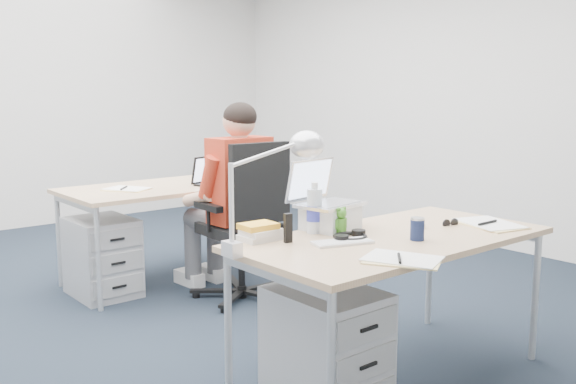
{
  "coord_description": "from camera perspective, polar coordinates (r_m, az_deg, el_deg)",
  "views": [
    {
      "loc": [
        -2.2,
        -3.44,
        1.44
      ],
      "look_at": [
        0.17,
        -0.58,
        0.85
      ],
      "focal_mm": 40.0,
      "sensor_mm": 36.0,
      "label": 1
    }
  ],
  "objects": [
    {
      "name": "sunglasses",
      "position": [
        3.51,
        14.24,
        -2.7
      ],
      "size": [
        0.11,
        0.07,
        0.02
      ],
      "primitive_type": null,
      "rotation": [
        0.0,
        0.0,
        -0.19
      ],
      "color": "black",
      "rests_on": "desk_near"
    },
    {
      "name": "seated_person",
      "position": [
        4.54,
        -5.42,
        -0.76
      ],
      "size": [
        0.44,
        0.76,
        1.35
      ],
      "rotation": [
        0.0,
        0.0,
        0.06
      ],
      "color": "#B53019",
      "rests_on": "ground"
    },
    {
      "name": "desk_far",
      "position": [
        4.95,
        -10.3,
        0.09
      ],
      "size": [
        1.6,
        0.8,
        0.73
      ],
      "color": "tan",
      "rests_on": "ground"
    },
    {
      "name": "dark_laptop",
      "position": [
        4.88,
        -6.22,
        1.97
      ],
      "size": [
        0.38,
        0.37,
        0.23
      ],
      "primitive_type": null,
      "rotation": [
        0.0,
        0.0,
        0.24
      ],
      "color": "black",
      "rests_on": "desk_far"
    },
    {
      "name": "floor",
      "position": [
        4.32,
        -6.79,
        -10.48
      ],
      "size": [
        7.0,
        7.0,
        0.0
      ],
      "primitive_type": "plane",
      "color": "black",
      "rests_on": "ground"
    },
    {
      "name": "desk_lamp",
      "position": [
        2.82,
        -2.33,
        0.18
      ],
      "size": [
        0.5,
        0.24,
        0.55
      ],
      "primitive_type": null,
      "rotation": [
        0.0,
        0.0,
        0.14
      ],
      "color": "silver",
      "rests_on": "desk_near"
    },
    {
      "name": "desk_near",
      "position": [
        3.21,
        9.34,
        -4.68
      ],
      "size": [
        1.6,
        0.8,
        0.73
      ],
      "color": "tan",
      "rests_on": "ground"
    },
    {
      "name": "papers_left",
      "position": [
        2.74,
        10.15,
        -5.97
      ],
      "size": [
        0.33,
        0.38,
        0.01
      ],
      "primitive_type": "cube",
      "rotation": [
        0.0,
        0.0,
        0.45
      ],
      "color": "#EED489",
      "rests_on": "desk_near"
    },
    {
      "name": "drawer_pedestal_far",
      "position": [
        4.74,
        -16.19,
        -5.56
      ],
      "size": [
        0.4,
        0.5,
        0.55
      ],
      "primitive_type": "cube",
      "color": "#ABADB1",
      "rests_on": "ground"
    },
    {
      "name": "room",
      "position": [
        4.09,
        -7.25,
        12.81
      ],
      "size": [
        6.02,
        7.02,
        2.8
      ],
      "color": "beige",
      "rests_on": "ground"
    },
    {
      "name": "cordless_phone",
      "position": [
        3.01,
        0.01,
        -3.22
      ],
      "size": [
        0.04,
        0.03,
        0.14
      ],
      "primitive_type": "cube",
      "rotation": [
        0.0,
        0.0,
        -0.21
      ],
      "color": "black",
      "rests_on": "desk_near"
    },
    {
      "name": "papers_right",
      "position": [
        3.57,
        17.51,
        -2.76
      ],
      "size": [
        0.33,
        0.4,
        0.01
      ],
      "primitive_type": "cube",
      "rotation": [
        0.0,
        0.0,
        -0.29
      ],
      "color": "#EED489",
      "rests_on": "desk_near"
    },
    {
      "name": "silver_laptop",
      "position": [
        3.29,
        3.82,
        -0.29
      ],
      "size": [
        0.37,
        0.31,
        0.35
      ],
      "primitive_type": null,
      "rotation": [
        0.0,
        0.0,
        0.15
      ],
      "color": "silver",
      "rests_on": "desk_near"
    },
    {
      "name": "far_cup",
      "position": [
        5.2,
        -4.83,
        1.78
      ],
      "size": [
        0.1,
        0.1,
        0.11
      ],
      "primitive_type": "cylinder",
      "rotation": [
        0.0,
        0.0,
        0.39
      ],
      "color": "white",
      "rests_on": "desk_far"
    },
    {
      "name": "water_bottle",
      "position": [
        3.21,
        2.37,
        -1.4
      ],
      "size": [
        0.08,
        0.08,
        0.26
      ],
      "primitive_type": "cylinder",
      "rotation": [
        0.0,
        0.0,
        -0.05
      ],
      "color": "silver",
      "rests_on": "desk_near"
    },
    {
      "name": "far_papers",
      "position": [
        4.76,
        -14.16,
        0.24
      ],
      "size": [
        0.34,
        0.37,
        0.01
      ],
      "primitive_type": "cube",
      "rotation": [
        0.0,
        0.0,
        0.54
      ],
      "color": "white",
      "rests_on": "desk_far"
    },
    {
      "name": "office_chair",
      "position": [
        4.46,
        -3.91,
        -5.62
      ],
      "size": [
        0.73,
        0.73,
        1.1
      ],
      "rotation": [
        0.0,
        0.0,
        -0.05
      ],
      "color": "black",
      "rests_on": "ground"
    },
    {
      "name": "drawer_pedestal_near",
      "position": [
        3.01,
        3.39,
        -13.74
      ],
      "size": [
        0.4,
        0.5,
        0.55
      ],
      "primitive_type": "cube",
      "color": "#ABADB1",
      "rests_on": "ground"
    },
    {
      "name": "bear_figurine",
      "position": [
        3.18,
        4.75,
        -2.57
      ],
      "size": [
        0.09,
        0.08,
        0.14
      ],
      "primitive_type": null,
      "rotation": [
        0.0,
        0.0,
        -0.4
      ],
      "color": "#276E1D",
      "rests_on": "desk_near"
    },
    {
      "name": "wireless_keyboard",
      "position": [
        3.01,
        4.85,
        -4.46
      ],
      "size": [
        0.3,
        0.2,
        0.01
      ],
      "primitive_type": "cube",
      "rotation": [
        0.0,
        0.0,
        -0.31
      ],
      "color": "white",
      "rests_on": "desk_near"
    },
    {
      "name": "computer_mouse",
      "position": [
        3.42,
        11.52,
        -2.82
      ],
      "size": [
        0.08,
        0.1,
        0.03
      ],
      "primitive_type": "ellipsoid",
      "rotation": [
        0.0,
        0.0,
        -0.21
      ],
      "color": "white",
      "rests_on": "desk_near"
    },
    {
      "name": "can_koozie",
      "position": [
        3.12,
        11.42,
        -3.22
      ],
      "size": [
        0.08,
        0.08,
        0.11
      ],
      "primitive_type": "cylinder",
      "rotation": [
        0.0,
        0.0,
        -0.16
      ],
      "color": "#151E41",
      "rests_on": "desk_near"
    },
    {
      "name": "book_stack",
      "position": [
        3.07,
        -2.56,
        -3.55
      ],
      "size": [
        0.19,
        0.15,
        0.08
      ],
      "primitive_type": "cube",
      "rotation": [
        0.0,
        0.0,
        -0.06
      ],
      "color": "silver",
      "rests_on": "desk_near"
    },
    {
      "name": "headphones",
      "position": [
        3.1,
        5.56,
        -3.87
      ],
      "size": [
        0.24,
        0.21,
        0.04
      ],
      "primitive_type": null,
      "rotation": [
        0.0,
        0.0,
        0.2
      ],
      "color": "black",
      "rests_on": "desk_near"
    }
  ]
}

